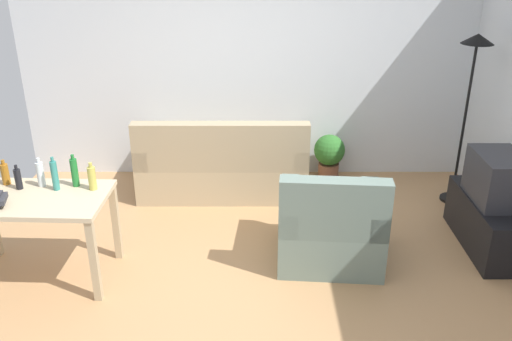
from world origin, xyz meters
The scene contains 15 objects.
ground_plane centered at (0.00, 0.00, -0.01)m, with size 5.20×4.40×0.02m, color tan.
wall_rear centered at (0.00, 2.20, 1.35)m, with size 5.20×0.10×2.70m, color silver.
couch centered at (-0.28, 1.59, 0.31)m, with size 1.85×0.84×0.92m.
tv_stand centered at (2.25, 0.44, 0.24)m, with size 0.44×1.10×0.48m.
tv centered at (2.25, 0.44, 0.70)m, with size 0.41×0.60×0.44m.
torchiere_lamp centered at (2.25, 1.39, 1.41)m, with size 0.32×0.32×1.81m.
desk centered at (-1.73, -0.04, 0.65)m, with size 1.23×0.75×0.76m.
potted_plant centered at (0.94, 1.90, 0.33)m, with size 0.36×0.36×0.57m.
armchair centered at (0.75, 0.21, 0.32)m, with size 0.96×0.91×0.92m.
bottle_amber centered at (-2.02, 0.20, 0.85)m, with size 0.06×0.06×0.22m.
bottle_dark centered at (-1.88, 0.10, 0.85)m, with size 0.06×0.06×0.21m.
bottle_clear centered at (-1.71, 0.16, 0.87)m, with size 0.06×0.06×0.25m.
bottle_tall centered at (-1.57, 0.09, 0.89)m, with size 0.06×0.06×0.29m.
bottle_green centered at (-1.42, 0.16, 0.89)m, with size 0.06×0.06×0.28m.
bottle_squat centered at (-1.26, 0.10, 0.86)m, with size 0.07×0.07×0.24m.
Camera 1 is at (0.09, -3.98, 2.74)m, focal length 38.27 mm.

